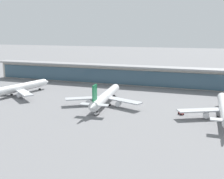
{
  "coord_description": "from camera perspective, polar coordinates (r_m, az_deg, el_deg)",
  "views": [
    {
      "loc": [
        53.45,
        -138.23,
        40.54
      ],
      "look_at": [
        0.0,
        13.18,
        7.03
      ],
      "focal_mm": 44.45,
      "sensor_mm": 36.0,
      "label": 1
    }
  ],
  "objects": [
    {
      "name": "terminal_building",
      "position": [
        214.04,
        4.76,
        2.97
      ],
      "size": [
        248.4,
        12.8,
        15.2
      ],
      "color": "beige",
      "rests_on": "ground"
    },
    {
      "name": "service_truck_mid_apron_white",
      "position": [
        138.05,
        -3.15,
        -4.93
      ],
      "size": [
        1.82,
        2.93,
        2.05
      ],
      "color": "silver",
      "rests_on": "ground"
    },
    {
      "name": "service_truck_by_tail_red",
      "position": [
        142.87,
        14.0,
        -4.69
      ],
      "size": [
        3.26,
        3.19,
        2.05
      ],
      "color": "#B21E1E",
      "rests_on": "ground"
    },
    {
      "name": "airliner_left_stand",
      "position": [
        189.04,
        -19.16,
        0.23
      ],
      "size": [
        43.22,
        56.99,
        15.28
      ],
      "color": "white",
      "rests_on": "ground"
    },
    {
      "name": "ground_plane",
      "position": [
        153.65,
        -1.64,
        -3.51
      ],
      "size": [
        1200.0,
        1200.0,
        0.0
      ],
      "primitive_type": "plane",
      "color": "slate"
    },
    {
      "name": "airliner_centre_stand",
      "position": [
        156.09,
        -1.36,
        -1.45
      ],
      "size": [
        43.93,
        57.42,
        15.28
      ],
      "color": "white",
      "rests_on": "ground"
    }
  ]
}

